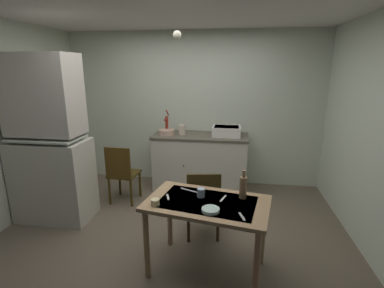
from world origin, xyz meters
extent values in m
plane|color=brown|center=(0.00, 0.00, 0.00)|extent=(5.24, 5.24, 0.00)
cube|color=beige|center=(0.00, 1.81, 1.27)|extent=(4.34, 0.10, 2.55)
cube|color=silver|center=(0.00, 0.00, 2.60)|extent=(4.34, 3.62, 0.10)
cube|color=beige|center=(-1.63, 0.20, 0.53)|extent=(0.95, 0.54, 1.07)
cube|color=beige|center=(-1.63, 0.20, 1.64)|extent=(0.87, 0.46, 0.98)
cube|color=beige|center=(-1.63, 0.17, 1.11)|extent=(0.85, 0.49, 0.02)
cube|color=beige|center=(0.16, 1.44, 0.44)|extent=(1.49, 0.60, 0.88)
cube|color=#575043|center=(0.16, 1.44, 0.90)|extent=(1.52, 0.63, 0.03)
sphere|color=#2D2823|center=(-0.06, 1.13, 0.49)|extent=(0.02, 0.02, 0.02)
cube|color=white|center=(0.57, 1.44, 0.99)|extent=(0.44, 0.34, 0.15)
cube|color=black|center=(0.57, 1.44, 1.06)|extent=(0.38, 0.28, 0.01)
cylinder|color=maroon|center=(-0.40, 1.49, 1.05)|extent=(0.05, 0.05, 0.28)
cylinder|color=maroon|center=(-0.40, 1.42, 1.15)|extent=(0.03, 0.12, 0.03)
cylinder|color=#A22511|center=(-0.40, 1.55, 1.24)|extent=(0.02, 0.16, 0.12)
cylinder|color=tan|center=(-0.38, 1.39, 0.95)|extent=(0.25, 0.25, 0.08)
cylinder|color=beige|center=(-0.14, 1.44, 0.99)|extent=(0.12, 0.12, 0.16)
cube|color=#A78159|center=(0.46, -0.55, 0.73)|extent=(1.24, 0.87, 0.04)
cube|color=silver|center=(0.46, -0.55, 0.75)|extent=(0.97, 0.68, 0.00)
cylinder|color=#A48454|center=(-0.09, -0.73, 0.36)|extent=(0.06, 0.06, 0.71)
cylinder|color=#AE7956|center=(0.92, -0.91, 0.36)|extent=(0.06, 0.06, 0.71)
cylinder|color=#A57A5C|center=(0.01, -0.18, 0.36)|extent=(0.06, 0.06, 0.71)
cylinder|color=#9F815F|center=(1.02, -0.37, 0.36)|extent=(0.06, 0.06, 0.71)
cube|color=#392915|center=(0.35, 0.09, 0.42)|extent=(0.46, 0.46, 0.03)
cube|color=#372D12|center=(0.38, -0.09, 0.64)|extent=(0.38, 0.09, 0.41)
cylinder|color=#392915|center=(0.49, 0.29, 0.20)|extent=(0.04, 0.04, 0.40)
cylinder|color=#392915|center=(0.16, 0.23, 0.20)|extent=(0.04, 0.04, 0.40)
cylinder|color=#392915|center=(0.55, -0.05, 0.20)|extent=(0.04, 0.04, 0.40)
cylinder|color=#392915|center=(0.21, -0.11, 0.20)|extent=(0.04, 0.04, 0.40)
cube|color=#3F300E|center=(-0.91, 0.81, 0.43)|extent=(0.42, 0.42, 0.03)
cube|color=#442F0F|center=(-0.92, 0.62, 0.66)|extent=(0.38, 0.05, 0.44)
cylinder|color=#3F300E|center=(-0.73, 0.97, 0.21)|extent=(0.04, 0.04, 0.41)
cylinder|color=#3F300E|center=(-1.07, 0.99, 0.21)|extent=(0.04, 0.04, 0.41)
cylinder|color=#3F300E|center=(-0.75, 0.63, 0.21)|extent=(0.04, 0.04, 0.41)
cylinder|color=#3F300E|center=(-1.09, 0.65, 0.21)|extent=(0.04, 0.04, 0.41)
cylinder|color=#ADD1C1|center=(0.51, -0.73, 0.76)|extent=(0.16, 0.16, 0.03)
cylinder|color=beige|center=(0.00, -0.69, 0.78)|extent=(0.08, 0.08, 0.06)
cylinder|color=#9EB2C6|center=(0.39, -0.45, 0.79)|extent=(0.07, 0.07, 0.08)
cylinder|color=olive|center=(0.80, -0.42, 0.85)|extent=(0.07, 0.07, 0.21)
cylinder|color=olive|center=(0.80, -0.42, 1.00)|extent=(0.03, 0.03, 0.07)
cube|color=silver|center=(0.26, -0.33, 0.75)|extent=(0.20, 0.10, 0.00)
cube|color=beige|center=(0.61, -0.47, 0.75)|extent=(0.07, 0.15, 0.00)
cube|color=beige|center=(0.78, -0.79, 0.75)|extent=(0.06, 0.14, 0.00)
cube|color=beige|center=(0.08, -0.51, 0.75)|extent=(0.06, 0.12, 0.00)
sphere|color=#F9EFCC|center=(0.12, -0.18, 2.26)|extent=(0.08, 0.08, 0.08)
camera|label=1|loc=(0.68, -2.98, 1.97)|focal=26.63mm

